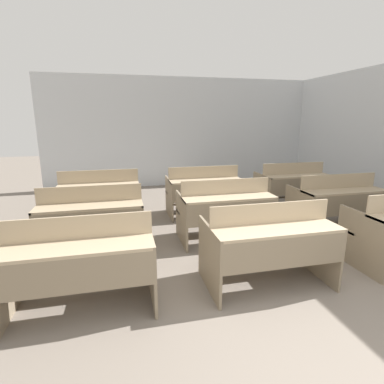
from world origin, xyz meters
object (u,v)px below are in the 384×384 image
(bench_front_center, at_px, (269,243))
(bench_third_left, at_px, (100,195))
(bench_second_right, at_px, (336,201))
(bench_front_left, at_px, (81,262))
(bench_second_left, at_px, (92,218))
(bench_second_center, at_px, (225,209))
(bench_third_center, at_px, (204,190))
(bench_third_right, at_px, (292,185))

(bench_front_center, xyz_separation_m, bench_third_left, (-1.89, 2.58, 0.00))
(bench_front_center, bearing_deg, bench_second_right, 34.72)
(bench_front_left, bearing_deg, bench_second_left, 90.36)
(bench_second_center, distance_m, bench_third_left, 2.25)
(bench_third_left, height_order, bench_third_center, same)
(bench_second_right, distance_m, bench_third_center, 2.27)
(bench_third_left, bearing_deg, bench_second_center, -34.37)
(bench_third_center, height_order, bench_third_right, same)
(bench_second_left, distance_m, bench_third_left, 1.27)
(bench_front_center, height_order, bench_third_left, same)
(bench_second_right, xyz_separation_m, bench_third_center, (-1.87, 1.28, 0.00))
(bench_front_left, xyz_separation_m, bench_third_left, (0.02, 2.57, 0.00))
(bench_second_right, relative_size, bench_third_center, 1.00)
(bench_front_left, distance_m, bench_second_left, 1.30)
(bench_front_center, xyz_separation_m, bench_second_right, (1.86, 1.29, 0.00))
(bench_front_left, relative_size, bench_second_left, 1.00)
(bench_second_center, bearing_deg, bench_third_left, 145.63)
(bench_second_right, bearing_deg, bench_front_center, -145.28)
(bench_front_center, height_order, bench_third_center, same)
(bench_front_center, height_order, bench_second_center, same)
(bench_second_left, xyz_separation_m, bench_third_left, (0.03, 1.27, 0.00))
(bench_front_left, xyz_separation_m, bench_front_center, (1.91, -0.01, 0.00))
(bench_front_center, relative_size, bench_second_left, 1.00)
(bench_third_left, xyz_separation_m, bench_third_center, (1.88, -0.01, 0.00))
(bench_second_right, relative_size, bench_third_right, 1.00)
(bench_front_left, xyz_separation_m, bench_second_center, (1.88, 1.30, 0.00))
(bench_second_left, height_order, bench_third_center, same)
(bench_front_left, distance_m, bench_third_center, 3.19)
(bench_front_left, height_order, bench_third_center, same)
(bench_second_center, xyz_separation_m, bench_third_left, (-1.86, 1.27, 0.00))
(bench_front_left, distance_m, bench_third_left, 2.57)
(bench_second_center, xyz_separation_m, bench_third_right, (1.90, 1.30, 0.00))
(bench_second_right, height_order, bench_third_left, same)
(bench_second_center, bearing_deg, bench_front_center, -88.54)
(bench_front_left, relative_size, bench_second_center, 1.00)
(bench_second_left, bearing_deg, bench_second_center, -0.06)
(bench_front_center, xyz_separation_m, bench_third_right, (1.87, 2.60, 0.00))
(bench_third_center, bearing_deg, bench_third_left, 179.63)
(bench_front_center, distance_m, bench_second_left, 2.32)
(bench_third_right, bearing_deg, bench_front_center, -125.64)
(bench_front_left, height_order, bench_third_right, same)
(bench_second_left, relative_size, bench_second_right, 1.00)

